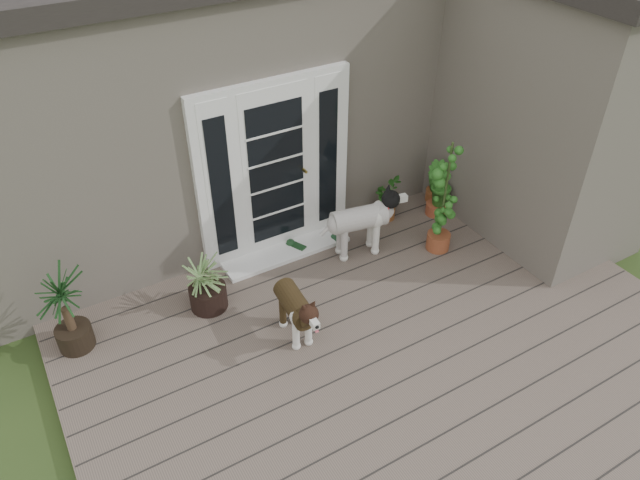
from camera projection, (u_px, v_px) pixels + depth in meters
deck at (396, 356)px, 6.08m from camera, size 6.20×4.60×0.12m
house_main at (218, 76)px, 8.10m from camera, size 7.40×4.00×3.10m
house_wing at (548, 117)px, 7.10m from camera, size 1.60×2.40×3.10m
door_unit at (275, 169)px, 6.82m from camera, size 1.90×0.14×2.15m
door_step at (286, 251)px, 7.32m from camera, size 1.60×0.40×0.05m
brindle_dog at (295, 312)px, 6.05m from camera, size 0.39×0.79×0.64m
white_dog at (359, 228)px, 7.12m from camera, size 0.94×0.54×0.74m
spider_plant at (206, 281)px, 6.37m from camera, size 0.72×0.72×0.72m
yucca at (66, 311)px, 5.82m from camera, size 0.84×0.84×0.98m
herb_a at (387, 202)px, 7.79m from camera, size 0.52×0.52×0.48m
herb_b at (437, 196)px, 7.85m from camera, size 0.49×0.49×0.55m
herb_c at (438, 184)px, 8.12m from camera, size 0.35×0.35×0.52m
sapling at (445, 196)px, 6.96m from camera, size 0.55×0.55×1.51m
clog_left at (296, 246)px, 7.37m from camera, size 0.24×0.32×0.09m
clog_right at (339, 241)px, 7.46m from camera, size 0.14×0.28×0.08m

